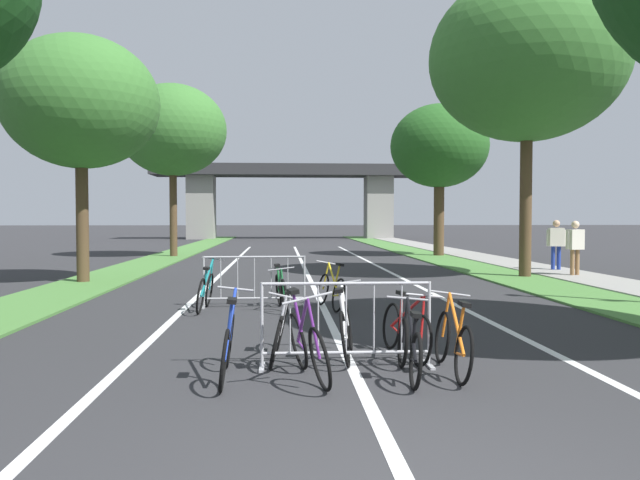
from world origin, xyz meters
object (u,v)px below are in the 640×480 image
Objects in this scene: tree_right_pine_near at (439,147)px; crowd_barrier_second at (254,282)px; pedestrian_strolling at (575,243)px; bicycle_orange_2 at (453,342)px; bicycle_black_7 at (409,348)px; tree_left_cypress_far at (81,103)px; tree_left_oak_mid at (173,130)px; bicycle_blue_6 at (228,346)px; crowd_barrier_nearest at (346,325)px; bicycle_red_1 at (405,329)px; bicycle_yellow_4 at (331,290)px; pedestrian_in_red_jacket at (556,240)px; bicycle_silver_3 at (280,331)px; bicycle_teal_9 at (205,291)px; tree_right_maple_mid at (527,59)px; bicycle_purple_5 at (307,345)px; bicycle_white_8 at (346,329)px; bicycle_green_0 at (281,291)px.

crowd_barrier_second is (-8.06, -16.05, -4.70)m from tree_right_pine_near.
bicycle_orange_2 is at bearing 43.53° from pedestrian_strolling.
pedestrian_strolling is at bearing 59.66° from bicycle_black_7.
tree_right_pine_near is (13.05, 11.18, 0.20)m from tree_left_cypress_far.
bicycle_blue_6 is at bearing -78.63° from tree_left_oak_mid.
pedestrian_strolling is at bearing 52.54° from crowd_barrier_nearest.
crowd_barrier_nearest is at bearing 165.63° from bicycle_orange_2.
tree_right_pine_near is at bearing -115.42° from bicycle_red_1.
pedestrian_in_red_jacket reaches higher than bicycle_yellow_4.
crowd_barrier_nearest reaches higher than bicycle_blue_6.
tree_left_oak_mid is at bearing 97.17° from bicycle_yellow_4.
tree_right_pine_near reaches higher than crowd_barrier_nearest.
tree_left_cypress_far is at bearing 128.71° from bicycle_yellow_4.
bicycle_silver_3 is 1.78m from bicycle_black_7.
pedestrian_in_red_jacket reaches higher than bicycle_teal_9.
tree_left_oak_mid is 5.04× the size of bicycle_black_7.
bicycle_purple_5 is at bearing -122.30° from tree_right_maple_mid.
tree_left_cypress_far is 0.95× the size of tree_right_pine_near.
crowd_barrier_second is 1.28× the size of bicycle_purple_5.
bicycle_white_8 is (1.45, 0.93, 0.01)m from bicycle_blue_6.
bicycle_teal_9 is at bearing 127.25° from bicycle_white_8.
bicycle_orange_2 is 0.99× the size of pedestrian_strolling.
bicycle_green_0 is 0.98× the size of bicycle_purple_5.
bicycle_green_0 is 0.94× the size of bicycle_orange_2.
bicycle_green_0 is 5.28m from bicycle_blue_6.
crowd_barrier_nearest is (-6.66, -10.75, -6.13)m from tree_right_maple_mid.
bicycle_yellow_4 is 1.07× the size of bicycle_black_7.
bicycle_teal_9 is at bearing 127.10° from bicycle_orange_2.
bicycle_orange_2 is at bearing 174.25° from bicycle_purple_5.
tree_left_oak_mid is 4.74× the size of bicycle_red_1.
bicycle_white_8 is 4.86m from bicycle_teal_9.
tree_right_maple_mid is at bearing 58.24° from crowd_barrier_nearest.
crowd_barrier_nearest is at bearing 155.25° from bicycle_silver_3.
pedestrian_in_red_jacket reaches higher than bicycle_blue_6.
bicycle_green_0 is 5.35m from bicycle_purple_5.
bicycle_black_7 is at bearing -50.21° from bicycle_white_8.
bicycle_yellow_4 is at bearing -12.60° from crowd_barrier_second.
bicycle_red_1 is at bearing 67.32° from pedestrian_in_red_jacket.
tree_right_pine_near is at bearing 63.88° from bicycle_teal_9.
bicycle_silver_3 is (-7.47, -10.31, -6.27)m from tree_right_maple_mid.
bicycle_white_8 is at bearing -104.82° from bicycle_yellow_4.
crowd_barrier_second is at bearing 117.47° from bicycle_orange_2.
bicycle_black_7 is 0.91× the size of pedestrian_strolling.
bicycle_orange_2 is (2.02, -5.15, 0.01)m from bicycle_green_0.
bicycle_blue_6 is at bearing 35.07° from pedestrian_strolling.
bicycle_yellow_4 is (6.54, -5.22, -4.63)m from tree_left_cypress_far.
crowd_barrier_second reaches higher than bicycle_red_1.
tree_left_cypress_far is 4.00× the size of bicycle_orange_2.
tree_right_pine_near is at bearing 67.84° from bicycle_blue_6.
bicycle_blue_6 is (-1.40, -0.47, -0.13)m from crowd_barrier_nearest.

